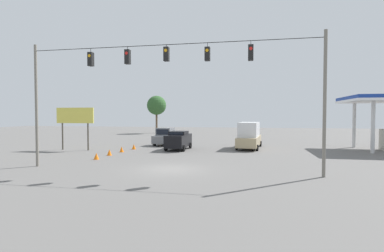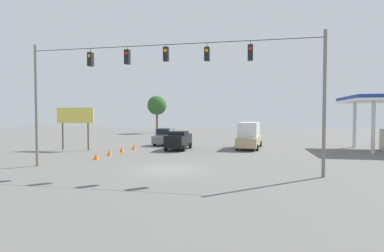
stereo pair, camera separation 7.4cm
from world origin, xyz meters
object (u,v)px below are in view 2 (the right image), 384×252
(overhead_signal_span, at_px, (166,83))
(box_truck_tan_oncoming_far, at_px, (249,136))
(traffic_cone_fourth, at_px, (134,147))
(tree_horizon_left, at_px, (157,105))
(sedan_black_withflow_mid, at_px, (179,140))
(traffic_cone_third, at_px, (122,149))
(traffic_cone_nearest, at_px, (96,156))
(traffic_cone_second, at_px, (109,152))
(roadside_billboard, at_px, (75,119))
(pickup_truck_grey_withflow_far, at_px, (167,137))

(overhead_signal_span, height_order, box_truck_tan_oncoming_far, overhead_signal_span)
(traffic_cone_fourth, height_order, tree_horizon_left, tree_horizon_left)
(sedan_black_withflow_mid, relative_size, traffic_cone_third, 8.37)
(traffic_cone_nearest, xyz_separation_m, traffic_cone_fourth, (-0.19, -7.55, 0.00))
(traffic_cone_second, bearing_deg, overhead_signal_span, 138.82)
(overhead_signal_span, distance_m, traffic_cone_nearest, 9.77)
(overhead_signal_span, distance_m, box_truck_tan_oncoming_far, 16.21)
(sedan_black_withflow_mid, relative_size, box_truck_tan_oncoming_far, 0.66)
(traffic_cone_nearest, distance_m, traffic_cone_fourth, 7.55)
(sedan_black_withflow_mid, bearing_deg, traffic_cone_nearest, 58.83)
(tree_horizon_left, bearing_deg, box_truck_tan_oncoming_far, 127.18)
(sedan_black_withflow_mid, height_order, roadside_billboard, roadside_billboard)
(traffic_cone_fourth, xyz_separation_m, roadside_billboard, (5.80, 1.77, 3.02))
(sedan_black_withflow_mid, distance_m, tree_horizon_left, 29.94)
(traffic_cone_fourth, bearing_deg, pickup_truck_grey_withflow_far, -111.23)
(tree_horizon_left, bearing_deg, traffic_cone_third, 101.70)
(roadside_billboard, bearing_deg, traffic_cone_third, 172.11)
(box_truck_tan_oncoming_far, bearing_deg, pickup_truck_grey_withflow_far, -11.46)
(roadside_billboard, bearing_deg, pickup_truck_grey_withflow_far, -137.74)
(overhead_signal_span, xyz_separation_m, box_truck_tan_oncoming_far, (-5.17, -14.74, -4.34))
(pickup_truck_grey_withflow_far, relative_size, traffic_cone_fourth, 9.89)
(sedan_black_withflow_mid, bearing_deg, traffic_cone_third, 32.55)
(overhead_signal_span, distance_m, traffic_cone_fourth, 14.40)
(sedan_black_withflow_mid, relative_size, traffic_cone_nearest, 8.37)
(overhead_signal_span, height_order, pickup_truck_grey_withflow_far, overhead_signal_span)
(overhead_signal_span, height_order, sedan_black_withflow_mid, overhead_signal_span)
(traffic_cone_third, distance_m, traffic_cone_fourth, 2.55)
(overhead_signal_span, xyz_separation_m, traffic_cone_nearest, (7.12, -3.82, -5.48))
(traffic_cone_nearest, xyz_separation_m, traffic_cone_second, (0.09, -2.49, 0.00))
(traffic_cone_nearest, bearing_deg, roadside_billboard, -45.85)
(overhead_signal_span, xyz_separation_m, traffic_cone_second, (7.21, -6.31, -5.48))
(traffic_cone_fourth, bearing_deg, traffic_cone_nearest, 88.58)
(box_truck_tan_oncoming_far, distance_m, traffic_cone_second, 15.03)
(traffic_cone_second, height_order, roadside_billboard, roadside_billboard)
(traffic_cone_third, bearing_deg, sedan_black_withflow_mid, -147.45)
(pickup_truck_grey_withflow_far, distance_m, box_truck_tan_oncoming_far, 10.22)
(pickup_truck_grey_withflow_far, bearing_deg, traffic_cone_second, 77.20)
(overhead_signal_span, height_order, traffic_cone_nearest, overhead_signal_span)
(traffic_cone_third, xyz_separation_m, roadside_billboard, (5.56, -0.77, 3.02))
(overhead_signal_span, bearing_deg, sedan_black_withflow_mid, -79.83)
(overhead_signal_span, xyz_separation_m, traffic_cone_third, (7.17, -8.83, -5.48))
(overhead_signal_span, relative_size, traffic_cone_third, 35.01)
(box_truck_tan_oncoming_far, bearing_deg, sedan_black_withflow_mid, 20.31)
(pickup_truck_grey_withflow_far, height_order, traffic_cone_fourth, pickup_truck_grey_withflow_far)
(traffic_cone_nearest, relative_size, roadside_billboard, 0.12)
(box_truck_tan_oncoming_far, xyz_separation_m, traffic_cone_third, (12.34, 5.91, -1.14))
(overhead_signal_span, relative_size, box_truck_tan_oncoming_far, 2.75)
(traffic_cone_nearest, bearing_deg, sedan_black_withflow_mid, -121.17)
(overhead_signal_span, bearing_deg, roadside_billboard, -37.02)
(pickup_truck_grey_withflow_far, distance_m, sedan_black_withflow_mid, 5.45)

